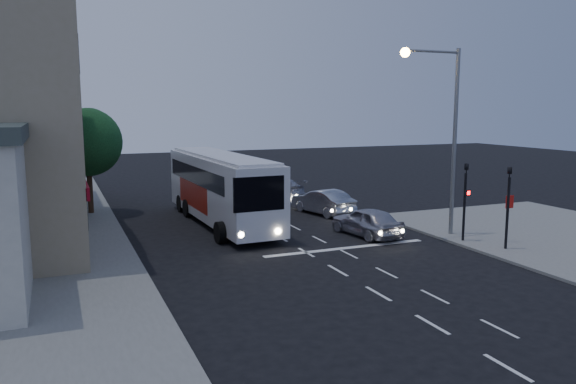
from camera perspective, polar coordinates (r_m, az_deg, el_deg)
name	(u,v)px	position (r m, az deg, el deg)	size (l,w,h in m)	color
ground	(326,264)	(23.17, 3.91, -7.31)	(120.00, 120.00, 0.00)	black
road_markings	(319,243)	(26.59, 3.22, -5.21)	(8.00, 30.55, 0.01)	silver
tour_bus	(221,186)	(30.82, -6.83, 0.57)	(3.02, 12.57, 3.84)	silver
car_suv	(367,221)	(28.18, 8.03, -2.98)	(1.73, 4.29, 1.46)	#A9A8B3
car_sedan_a	(323,202)	(33.66, 3.55, -0.99)	(1.57, 4.51, 1.49)	#999FAB
car_sedan_b	(272,188)	(38.84, -1.69, 0.41)	(2.27, 5.59, 1.62)	#ABADBB
car_sedan_c	(251,179)	(44.75, -3.75, 1.35)	(2.35, 5.10, 1.42)	#8F91A0
traffic_signal_main	(465,192)	(27.45, 17.57, -0.02)	(0.25, 0.35, 4.10)	black
traffic_signal_side	(508,198)	(26.47, 21.48, -0.53)	(0.18, 0.15, 4.10)	black
regulatory_sign	(509,211)	(27.97, 21.50, -1.78)	(0.45, 0.12, 2.20)	slate
streetlight	(444,120)	(28.11, 15.60, 7.04)	(3.32, 0.44, 9.00)	slate
street_tree	(87,139)	(35.04, -19.72, 5.08)	(4.00, 4.00, 6.20)	black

